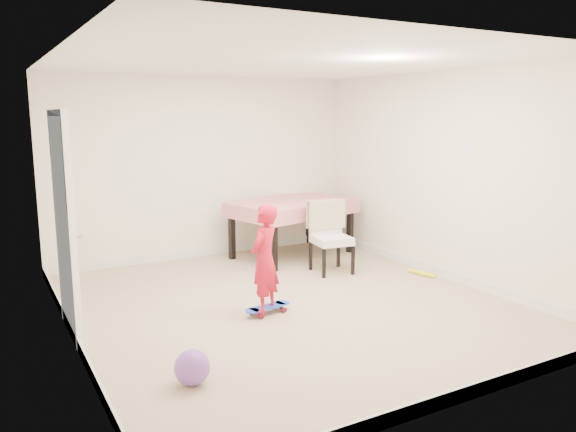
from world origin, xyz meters
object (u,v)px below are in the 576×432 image
dining_chair (332,237)px  skateboard (268,310)px  balloon (192,368)px  dining_table (292,228)px  child (264,263)px

dining_chair → skateboard: bearing=-138.3°
balloon → skateboard: bearing=42.1°
dining_chair → skateboard: dining_chair is taller
dining_table → child: (-1.51, -2.06, 0.15)m
dining_table → skateboard: bearing=-139.9°
skateboard → dining_table: bearing=44.6°
dining_chair → skateboard: 1.82m
dining_table → skateboard: size_ratio=3.21×
child → balloon: bearing=6.6°
dining_table → dining_chair: dining_chair is taller
dining_chair → balloon: (-2.69, -2.10, -0.33)m
dining_table → dining_chair: 1.04m
dining_chair → child: (-1.51, -1.02, 0.09)m
dining_chair → child: size_ratio=0.83×
dining_chair → skateboard: (-1.46, -0.99, -0.43)m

